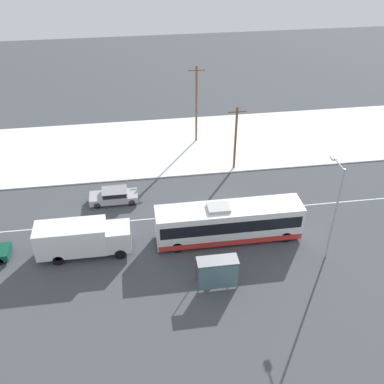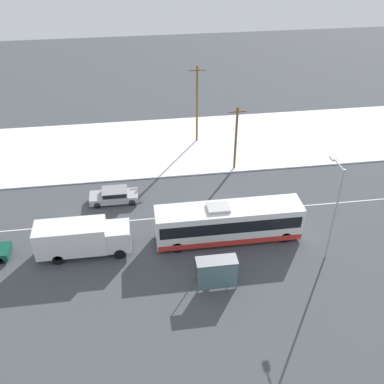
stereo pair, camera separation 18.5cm
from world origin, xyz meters
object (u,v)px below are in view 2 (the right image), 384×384
at_px(sedan_car, 114,195).
at_px(city_bus, 228,223).
at_px(utility_pole_roadside, 236,138).
at_px(utility_pole_snowlot, 197,104).
at_px(streetlamp, 334,203).
at_px(box_truck, 81,238).
at_px(pedestrian_at_stop, 218,263).
at_px(bus_shelter, 217,270).

bearing_deg(sedan_car, city_bus, 144.71).
height_order(utility_pole_roadside, utility_pole_snowlot, utility_pole_snowlot).
bearing_deg(utility_pole_snowlot, streetlamp, -70.57).
xyz_separation_m(box_truck, streetlamp, (19.30, -2.81, 3.49)).
xyz_separation_m(pedestrian_at_stop, streetlamp, (8.90, 0.87, 4.14)).
distance_m(sedan_car, utility_pole_roadside, 13.52).
distance_m(city_bus, bus_shelter, 5.71).
height_order(streetlamp, utility_pole_roadside, streetlamp).
bearing_deg(streetlamp, city_bus, 157.58).
bearing_deg(city_bus, pedestrian_at_stop, -112.30).
xyz_separation_m(sedan_car, pedestrian_at_stop, (7.90, -10.60, 0.23)).
bearing_deg(pedestrian_at_stop, streetlamp, 5.56).
relative_size(city_bus, utility_pole_snowlot, 1.35).
distance_m(utility_pole_roadside, utility_pole_snowlot, 7.40).
bearing_deg(city_bus, utility_pole_roadside, 74.85).
xyz_separation_m(box_truck, pedestrian_at_stop, (10.40, -3.67, -0.66)).
distance_m(sedan_car, utility_pole_snowlot, 15.05).
relative_size(city_bus, box_truck, 1.63).
bearing_deg(pedestrian_at_stop, bus_shelter, -103.82).
bearing_deg(sedan_car, utility_pole_snowlot, -130.77).
distance_m(city_bus, streetlamp, 8.63).
bearing_deg(utility_pole_roadside, streetlamp, -72.88).
xyz_separation_m(city_bus, box_truck, (-11.99, -0.21, -0.04)).
bearing_deg(pedestrian_at_stop, sedan_car, 126.69).
bearing_deg(pedestrian_at_stop, city_bus, 67.70).
relative_size(city_bus, utility_pole_roadside, 1.73).
xyz_separation_m(pedestrian_at_stop, utility_pole_roadside, (4.58, 14.90, 2.71)).
height_order(sedan_car, streetlamp, streetlamp).
height_order(city_bus, utility_pole_roadside, utility_pole_roadside).
bearing_deg(city_bus, utility_pole_snowlot, 90.02).
bearing_deg(utility_pole_roadside, box_truck, -143.13).
bearing_deg(box_truck, city_bus, 1.00).
distance_m(bus_shelter, utility_pole_roadside, 17.23).
bearing_deg(utility_pole_roadside, sedan_car, -160.96).
xyz_separation_m(box_truck, utility_pole_snowlot, (11.99, 17.93, 3.06)).
xyz_separation_m(city_bus, sedan_car, (-9.49, 6.72, -0.92)).
height_order(bus_shelter, streetlamp, streetlamp).
height_order(streetlamp, utility_pole_snowlot, utility_pole_snowlot).
relative_size(bus_shelter, streetlamp, 0.37).
height_order(city_bus, pedestrian_at_stop, city_bus).
bearing_deg(box_truck, utility_pole_roadside, 36.87).
xyz_separation_m(streetlamp, utility_pole_snowlot, (-7.31, 20.73, -0.43)).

